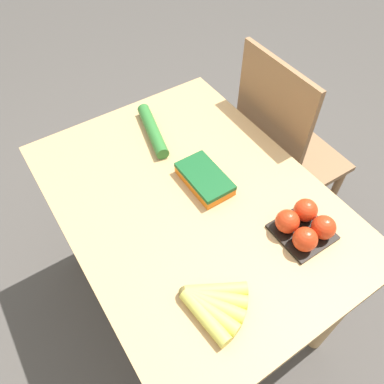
{
  "coord_description": "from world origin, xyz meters",
  "views": [
    {
      "loc": [
        0.62,
        -0.41,
        1.71
      ],
      "look_at": [
        0.0,
        0.0,
        0.8
      ],
      "focal_mm": 35.0,
      "sensor_mm": 36.0,
      "label": 1
    }
  ],
  "objects_px": {
    "banana_bunch": "(212,304)",
    "tomato_pack": "(305,225)",
    "carrot_bag": "(205,178)",
    "chair": "(281,154)",
    "cucumber_near": "(153,130)"
  },
  "relations": [
    {
      "from": "chair",
      "to": "tomato_pack",
      "type": "bearing_deg",
      "value": 140.47
    },
    {
      "from": "banana_bunch",
      "to": "cucumber_near",
      "type": "distance_m",
      "value": 0.68
    },
    {
      "from": "tomato_pack",
      "to": "carrot_bag",
      "type": "relative_size",
      "value": 0.8
    },
    {
      "from": "chair",
      "to": "cucumber_near",
      "type": "height_order",
      "value": "chair"
    },
    {
      "from": "banana_bunch",
      "to": "cucumber_near",
      "type": "bearing_deg",
      "value": 163.13
    },
    {
      "from": "carrot_bag",
      "to": "cucumber_near",
      "type": "distance_m",
      "value": 0.3
    },
    {
      "from": "chair",
      "to": "banana_bunch",
      "type": "height_order",
      "value": "chair"
    },
    {
      "from": "chair",
      "to": "banana_bunch",
      "type": "bearing_deg",
      "value": 124.13
    },
    {
      "from": "chair",
      "to": "tomato_pack",
      "type": "distance_m",
      "value": 0.65
    },
    {
      "from": "chair",
      "to": "carrot_bag",
      "type": "bearing_deg",
      "value": 104.56
    },
    {
      "from": "tomato_pack",
      "to": "cucumber_near",
      "type": "relative_size",
      "value": 0.58
    },
    {
      "from": "chair",
      "to": "tomato_pack",
      "type": "relative_size",
      "value": 6.5
    },
    {
      "from": "banana_bunch",
      "to": "carrot_bag",
      "type": "relative_size",
      "value": 0.93
    },
    {
      "from": "banana_bunch",
      "to": "tomato_pack",
      "type": "height_order",
      "value": "tomato_pack"
    },
    {
      "from": "chair",
      "to": "tomato_pack",
      "type": "xyz_separation_m",
      "value": [
        0.44,
        -0.38,
        0.29
      ]
    }
  ]
}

